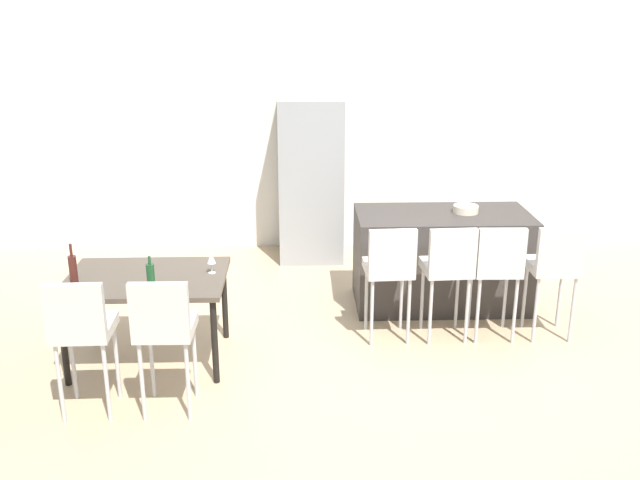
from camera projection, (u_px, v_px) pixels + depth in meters
The scene contains 15 objects.
ground_plane at pixel (410, 349), 6.03m from camera, with size 10.00×10.00×0.00m, color tan.
back_wall at pixel (378, 126), 8.27m from camera, with size 10.00×0.12×2.90m, color silver.
kitchen_island at pixel (441, 259), 6.84m from camera, with size 1.65×0.82×0.92m, color #383330.
bar_chair_left at pixel (390, 265), 5.99m from camera, with size 0.42×0.42×1.05m.
bar_chair_middle at pixel (448, 265), 6.00m from camera, with size 0.42×0.42×1.05m.
bar_chair_right at pixel (497, 264), 6.02m from camera, with size 0.41×0.41×1.05m.
bar_chair_far at pixel (555, 263), 6.03m from camera, with size 0.40×0.40×1.05m.
dining_table at pixel (147, 284), 5.65m from camera, with size 1.27×0.91×0.74m.
dining_chair_near at pixel (81, 326), 4.86m from camera, with size 0.41×0.41×1.05m.
dining_chair_far at pixel (164, 324), 4.88m from camera, with size 0.41×0.41×1.05m.
wine_bottle_end at pixel (73, 269), 5.46m from camera, with size 0.06×0.06×0.32m.
wine_bottle_far at pixel (151, 278), 5.25m from camera, with size 0.06×0.06×0.30m.
wine_glass_left at pixel (211, 258), 5.67m from camera, with size 0.07×0.07×0.17m.
refrigerator at pixel (311, 180), 8.00m from camera, with size 0.72×0.68×1.84m, color #939699.
fruit_bowl at pixel (466, 209), 6.71m from camera, with size 0.24×0.24×0.07m, color beige.
Camera 1 is at (-0.95, -5.40, 2.80)m, focal length 39.53 mm.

